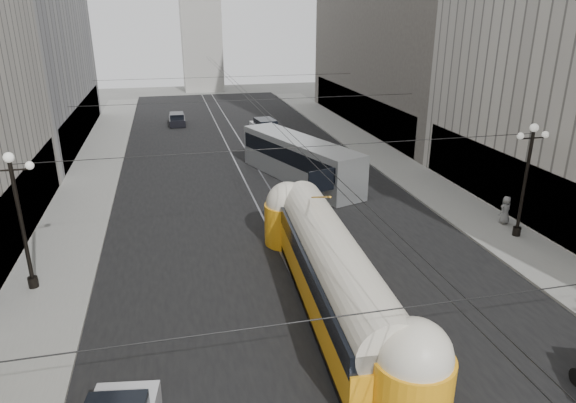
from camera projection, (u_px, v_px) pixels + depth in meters
road at (253, 177)px, 39.49m from camera, size 20.00×85.00×0.02m
sidewalk_left at (94, 174)px, 40.09m from camera, size 4.00×72.00×0.15m
sidewalk_right at (381, 155)px, 45.23m from camera, size 4.00×72.00×0.15m
rail_left at (243, 178)px, 39.33m from camera, size 0.12×85.00×0.04m
rail_right at (262, 176)px, 39.65m from camera, size 0.12×85.00×0.04m
lamppost_left_mid at (20, 214)px, 22.26m from camera, size 1.86×0.44×6.37m
lamppost_right_mid at (526, 174)px, 27.65m from camera, size 1.86×0.44×6.37m
catenary at (255, 103)px, 36.54m from camera, size 25.00×72.00×0.23m
streetcar at (333, 270)px, 21.69m from camera, size 3.30×16.14×3.54m
city_bus at (300, 158)px, 38.10m from camera, size 6.60×13.00×3.18m
sedan_white_far at (265, 127)px, 53.06m from camera, size 2.63×5.12×1.55m
sedan_dark_far at (177, 119)px, 57.37m from camera, size 1.75×4.13×1.30m
pedestrian_sidewalk_right at (506, 210)px, 30.26m from camera, size 0.95×0.75×1.69m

